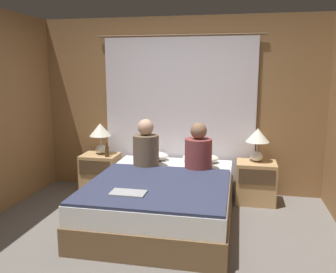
{
  "coord_description": "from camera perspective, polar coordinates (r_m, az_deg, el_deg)",
  "views": [
    {
      "loc": [
        0.85,
        -3.16,
        1.78
      ],
      "look_at": [
        0.0,
        1.07,
        0.96
      ],
      "focal_mm": 38.0,
      "sensor_mm": 36.0,
      "label": 1
    }
  ],
  "objects": [
    {
      "name": "ground_plane",
      "position": [
        3.72,
        -3.4,
        -17.75
      ],
      "size": [
        16.0,
        16.0,
        0.0
      ],
      "primitive_type": "plane",
      "color": "#66605B"
    },
    {
      "name": "wall_back",
      "position": [
        5.17,
        1.86,
        4.93
      ],
      "size": [
        4.15,
        0.06,
        2.5
      ],
      "color": "olive",
      "rests_on": "ground_plane"
    },
    {
      "name": "curtain_panel",
      "position": [
        5.13,
        1.73,
        3.42
      ],
      "size": [
        2.37,
        0.02,
        2.25
      ],
      "color": "silver",
      "rests_on": "ground_plane"
    },
    {
      "name": "bed",
      "position": [
        4.29,
        -0.84,
        -10.09
      ],
      "size": [
        1.6,
        2.09,
        0.51
      ],
      "color": "brown",
      "rests_on": "ground_plane"
    },
    {
      "name": "nightstand_left",
      "position": [
        5.31,
        -10.79,
        -5.78
      ],
      "size": [
        0.52,
        0.42,
        0.56
      ],
      "color": "tan",
      "rests_on": "ground_plane"
    },
    {
      "name": "nightstand_right",
      "position": [
        4.94,
        13.89,
        -7.16
      ],
      "size": [
        0.52,
        0.42,
        0.56
      ],
      "color": "tan",
      "rests_on": "ground_plane"
    },
    {
      "name": "lamp_left",
      "position": [
        5.22,
        -10.8,
        0.53
      ],
      "size": [
        0.31,
        0.31,
        0.45
      ],
      "color": "silver",
      "rests_on": "nightstand_left"
    },
    {
      "name": "lamp_right",
      "position": [
        4.85,
        14.17,
        -0.39
      ],
      "size": [
        0.31,
        0.31,
        0.45
      ],
      "color": "silver",
      "rests_on": "nightstand_right"
    },
    {
      "name": "pillow_left",
      "position": [
        5.06,
        -2.72,
        -3.09
      ],
      "size": [
        0.5,
        0.32,
        0.12
      ],
      "color": "silver",
      "rests_on": "bed"
    },
    {
      "name": "pillow_right",
      "position": [
        4.94,
        5.24,
        -3.47
      ],
      "size": [
        0.5,
        0.32,
        0.12
      ],
      "color": "silver",
      "rests_on": "bed"
    },
    {
      "name": "blanket_on_bed",
      "position": [
        3.93,
        -1.73,
        -7.84
      ],
      "size": [
        1.54,
        1.47,
        0.03
      ],
      "color": "#2D334C",
      "rests_on": "bed"
    },
    {
      "name": "person_left_in_bed",
      "position": [
        4.67,
        -3.56,
        -1.73
      ],
      "size": [
        0.34,
        0.34,
        0.63
      ],
      "color": "brown",
      "rests_on": "bed"
    },
    {
      "name": "person_right_in_bed",
      "position": [
        4.54,
        4.89,
        -2.26
      ],
      "size": [
        0.35,
        0.35,
        0.61
      ],
      "color": "brown",
      "rests_on": "bed"
    },
    {
      "name": "beer_bottle_on_left_stand",
      "position": [
        5.07,
        -9.77,
        -2.38
      ],
      "size": [
        0.06,
        0.06,
        0.2
      ],
      "color": "#513819",
      "rests_on": "nightstand_left"
    },
    {
      "name": "laptop_on_bed",
      "position": [
        3.65,
        -6.42,
        -8.99
      ],
      "size": [
        0.36,
        0.21,
        0.02
      ],
      "color": "#9EA0A5",
      "rests_on": "blanket_on_bed"
    }
  ]
}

